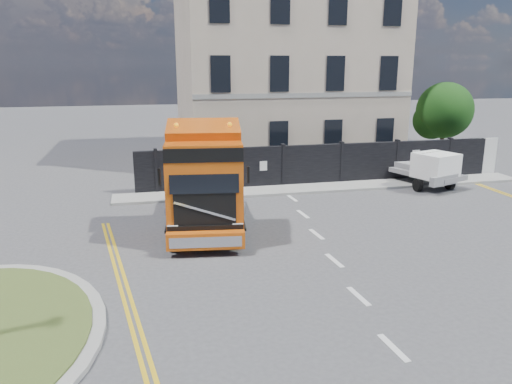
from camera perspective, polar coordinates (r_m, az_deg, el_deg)
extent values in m
plane|color=#424244|center=(15.11, -2.19, -8.24)|extent=(120.00, 120.00, 0.00)
cube|color=black|center=(24.74, 7.55, 3.13)|extent=(18.00, 0.25, 2.00)
cube|color=silver|center=(28.81, 23.63, 3.65)|extent=(2.60, 0.12, 2.00)
cube|color=beige|center=(31.39, 2.92, 13.91)|extent=(12.00, 10.00, 11.00)
cylinder|color=#382619|center=(31.20, 20.44, 5.08)|extent=(0.24, 0.24, 2.40)
sphere|color=#153710|center=(30.96, 20.76, 8.73)|extent=(3.20, 3.20, 3.20)
sphere|color=#153710|center=(31.08, 19.48, 7.74)|extent=(2.20, 2.20, 2.20)
cube|color=gray|center=(24.12, 8.22, 0.52)|extent=(20.00, 1.60, 0.12)
cube|color=black|center=(18.57, -5.78, -1.53)|extent=(3.14, 6.35, 0.44)
cube|color=#C34F0D|center=(16.59, -5.90, 1.34)|extent=(2.72, 2.81, 2.71)
cube|color=#C34F0D|center=(17.38, -5.99, 5.68)|extent=(2.51, 1.18, 1.35)
cube|color=black|center=(15.30, -5.95, 1.70)|extent=(2.12, 0.33, 1.02)
cube|color=#C34F0D|center=(15.55, -5.77, -5.52)|extent=(2.44, 0.65, 0.53)
cylinder|color=black|center=(16.33, -9.44, -4.76)|extent=(0.44, 1.04, 1.01)
cylinder|color=gray|center=(16.33, -9.44, -4.76)|extent=(0.42, 0.59, 0.55)
cylinder|color=black|center=(16.32, -2.08, -4.59)|extent=(0.44, 1.04, 1.01)
cylinder|color=gray|center=(16.32, -2.08, -4.59)|extent=(0.42, 0.59, 0.55)
cylinder|color=black|center=(19.60, -8.82, -1.45)|extent=(0.44, 1.04, 1.01)
cylinder|color=gray|center=(19.60, -8.82, -1.45)|extent=(0.42, 0.59, 0.55)
cylinder|color=black|center=(19.59, -2.71, -1.30)|extent=(0.44, 1.04, 1.01)
cylinder|color=gray|center=(19.59, -2.71, -1.30)|extent=(0.42, 0.59, 0.55)
cylinder|color=black|center=(20.72, -8.66, -0.57)|extent=(0.44, 1.04, 1.01)
cylinder|color=gray|center=(20.72, -8.66, -0.57)|extent=(0.42, 0.59, 0.55)
cylinder|color=black|center=(20.70, -2.88, -0.43)|extent=(0.44, 1.04, 1.01)
cylinder|color=gray|center=(20.70, -2.88, -0.43)|extent=(0.42, 0.59, 0.55)
cube|color=gray|center=(25.99, 18.17, 2.22)|extent=(3.00, 4.57, 0.22)
cube|color=white|center=(24.78, 19.84, 2.86)|extent=(2.12, 2.07, 1.15)
cylinder|color=black|center=(24.52, 18.01, 0.78)|extent=(0.22, 0.62, 0.62)
cylinder|color=black|center=(25.42, 21.27, 0.97)|extent=(0.22, 0.62, 0.62)
cylinder|color=black|center=(26.77, 15.12, 2.11)|extent=(0.22, 0.62, 0.62)
cylinder|color=black|center=(27.59, 18.22, 2.24)|extent=(0.22, 0.62, 0.62)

